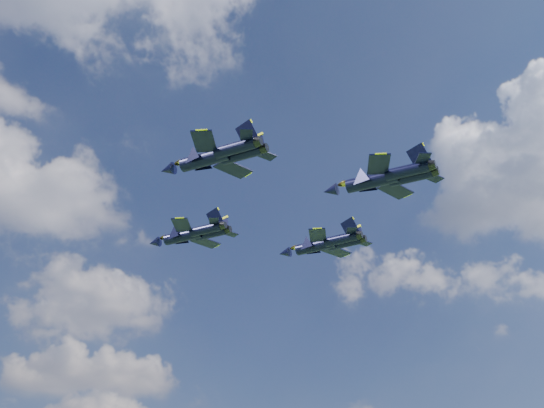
{
  "coord_description": "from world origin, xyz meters",
  "views": [
    {
      "loc": [
        -44.57,
        -79.85,
        3.65
      ],
      "look_at": [
        -6.78,
        7.15,
        54.46
      ],
      "focal_mm": 45.0,
      "sensor_mm": 36.0,
      "label": 1
    }
  ],
  "objects_px": {
    "jet_lead": "(181,236)",
    "jet_right": "(313,246)",
    "jet_slot": "(368,181)",
    "jet_left": "(202,160)"
  },
  "relations": [
    {
      "from": "jet_lead",
      "to": "jet_right",
      "type": "bearing_deg",
      "value": -42.92
    },
    {
      "from": "jet_lead",
      "to": "jet_right",
      "type": "distance_m",
      "value": 24.45
    },
    {
      "from": "jet_slot",
      "to": "jet_right",
      "type": "bearing_deg",
      "value": 40.91
    },
    {
      "from": "jet_slot",
      "to": "jet_left",
      "type": "bearing_deg",
      "value": 134.81
    },
    {
      "from": "jet_lead",
      "to": "jet_right",
      "type": "xyz_separation_m",
      "value": [
        24.33,
        -1.16,
        2.11
      ]
    },
    {
      "from": "jet_lead",
      "to": "jet_slot",
      "type": "height_order",
      "value": "jet_slot"
    },
    {
      "from": "jet_right",
      "to": "jet_slot",
      "type": "bearing_deg",
      "value": -136.19
    },
    {
      "from": "jet_left",
      "to": "jet_right",
      "type": "xyz_separation_m",
      "value": [
        28.87,
        23.82,
        2.35
      ]
    },
    {
      "from": "jet_lead",
      "to": "jet_left",
      "type": "distance_m",
      "value": 25.39
    },
    {
      "from": "jet_left",
      "to": "jet_slot",
      "type": "xyz_separation_m",
      "value": [
        25.09,
        -1.94,
        1.35
      ]
    }
  ]
}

